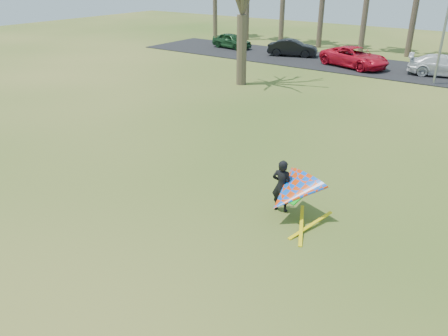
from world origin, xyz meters
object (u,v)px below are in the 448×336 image
Objects in this scene: car_0 at (232,41)px; car_2 at (354,57)px; car_1 at (293,48)px; car_3 at (445,66)px; kite_flyer at (290,192)px.

car_2 is (12.07, -1.57, 0.06)m from car_0.
car_0 is 6.32m from car_1.
car_1 is 0.78× the size of car_2.
car_0 is at bearing 69.25° from car_1.
car_2 reaches higher than car_3.
car_3 is at bearing -84.70° from car_0.
kite_flyer reaches higher than car_3.
car_3 is (11.80, -0.61, 0.02)m from car_1.
car_2 is at bearing 105.95° from kite_flyer.
kite_flyer reaches higher than car_2.
kite_flyer is (11.99, -23.14, 0.12)m from car_1.
car_1 is (6.31, -0.24, 0.00)m from car_0.
car_1 is 1.68× the size of kite_flyer.
car_0 is 0.97× the size of car_1.
car_2 is (5.76, -1.33, 0.06)m from car_1.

